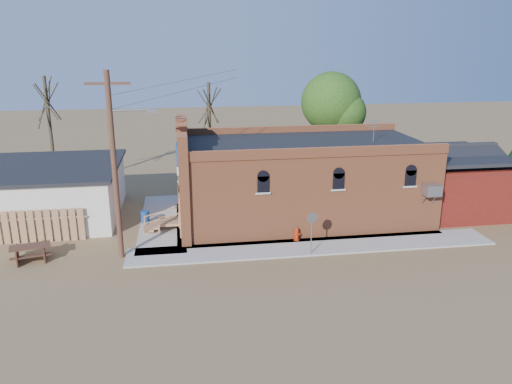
{
  "coord_description": "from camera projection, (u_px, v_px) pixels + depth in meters",
  "views": [
    {
      "loc": [
        -5.11,
        -22.2,
        10.17
      ],
      "look_at": [
        -1.17,
        3.29,
        2.4
      ],
      "focal_mm": 35.0,
      "sensor_mm": 36.0,
      "label": 1
    }
  ],
  "objects": [
    {
      "name": "tree_leafy",
      "position": [
        331.0,
        102.0,
        36.63
      ],
      "size": [
        4.4,
        4.4,
        8.15
      ],
      "color": "#4B3E2B",
      "rests_on": "ground"
    },
    {
      "name": "stop_sign",
      "position": [
        312.0,
        221.0,
        24.34
      ],
      "size": [
        0.59,
        0.18,
        2.2
      ],
      "rotation": [
        0.0,
        0.0,
        -0.2
      ],
      "color": "gray",
      "rests_on": "sidewalk_south"
    },
    {
      "name": "fire_hydrant",
      "position": [
        297.0,
        234.0,
        26.38
      ],
      "size": [
        0.39,
        0.36,
        0.71
      ],
      "rotation": [
        0.0,
        0.0,
        -0.06
      ],
      "color": "#AB2509",
      "rests_on": "sidewalk_south"
    },
    {
      "name": "utility_pole",
      "position": [
        115.0,
        163.0,
        23.26
      ],
      "size": [
        3.12,
        0.26,
        9.0
      ],
      "color": "#43281A",
      "rests_on": "ground"
    },
    {
      "name": "trash_barrel",
      "position": [
        145.0,
        217.0,
        28.87
      ],
      "size": [
        0.55,
        0.55,
        0.74
      ],
      "primitive_type": "cylinder",
      "rotation": [
        0.0,
        0.0,
        -0.14
      ],
      "color": "navy",
      "rests_on": "sidewalk_west"
    },
    {
      "name": "wood_fence",
      "position": [
        36.0,
        226.0,
        26.15
      ],
      "size": [
        5.2,
        0.1,
        1.8
      ],
      "primitive_type": null,
      "color": "#AA774D",
      "rests_on": "ground"
    },
    {
      "name": "tree_bare_far",
      "position": [
        47.0,
        100.0,
        34.06
      ],
      "size": [
        2.8,
        2.8,
        8.16
      ],
      "color": "#4B3E2B",
      "rests_on": "ground"
    },
    {
      "name": "red_shed",
      "position": [
        452.0,
        175.0,
        30.92
      ],
      "size": [
        5.4,
        6.4,
        4.3
      ],
      "color": "#5B150F",
      "rests_on": "ground"
    },
    {
      "name": "sidewalk_south",
      "position": [
        314.0,
        247.0,
        25.75
      ],
      "size": [
        19.0,
        2.2,
        0.08
      ],
      "primitive_type": "cube",
      "color": "#9E9991",
      "rests_on": "ground"
    },
    {
      "name": "ground",
      "position": [
        289.0,
        256.0,
        24.69
      ],
      "size": [
        120.0,
        120.0,
        0.0
      ],
      "primitive_type": "plane",
      "color": "brown",
      "rests_on": "ground"
    },
    {
      "name": "picnic_table",
      "position": [
        30.0,
        251.0,
        24.1
      ],
      "size": [
        2.1,
        1.76,
        0.76
      ],
      "rotation": [
        0.0,
        0.0,
        0.24
      ],
      "color": "#4B2A1E",
      "rests_on": "ground"
    },
    {
      "name": "sidewalk_west",
      "position": [
        163.0,
        221.0,
        29.44
      ],
      "size": [
        2.6,
        10.0,
        0.08
      ],
      "primitive_type": "cube",
      "color": "#9E9991",
      "rests_on": "ground"
    },
    {
      "name": "brick_bar",
      "position": [
        297.0,
        180.0,
        29.46
      ],
      "size": [
        16.4,
        7.97,
        6.3
      ],
      "color": "#B86138",
      "rests_on": "ground"
    },
    {
      "name": "tree_bare_near",
      "position": [
        209.0,
        105.0,
        34.83
      ],
      "size": [
        2.8,
        2.8,
        7.65
      ],
      "color": "#4B3E2B",
      "rests_on": "ground"
    }
  ]
}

